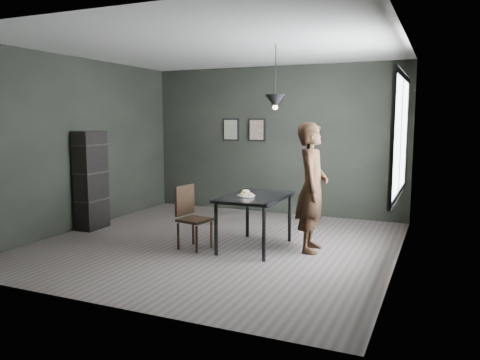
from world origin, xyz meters
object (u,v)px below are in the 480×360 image
at_px(white_plate, 246,196).
at_px(shelf_unit, 91,180).
at_px(cafe_table, 255,201).
at_px(wood_chair, 190,213).
at_px(woman, 312,188).
at_px(pendant_lamp, 275,101).

relative_size(white_plate, shelf_unit, 0.14).
bearing_deg(white_plate, shelf_unit, 176.77).
distance_m(cafe_table, wood_chair, 0.92).
bearing_deg(shelf_unit, white_plate, -5.20).
xyz_separation_m(woman, wood_chair, (-1.60, -0.54, -0.38)).
bearing_deg(cafe_table, pendant_lamp, 21.80).
height_order(cafe_table, pendant_lamp, pendant_lamp).
bearing_deg(woman, shelf_unit, 85.12).
bearing_deg(shelf_unit, pendant_lamp, -0.68).
xyz_separation_m(shelf_unit, pendant_lamp, (3.17, 0.07, 1.24)).
distance_m(woman, wood_chair, 1.73).
xyz_separation_m(wood_chair, shelf_unit, (-2.08, 0.38, 0.30)).
height_order(cafe_table, wood_chair, wood_chair).
bearing_deg(cafe_table, white_plate, -121.75).
height_order(cafe_table, woman, woman).
bearing_deg(cafe_table, woman, 13.77).
bearing_deg(white_plate, wood_chair, -163.51).
distance_m(woman, shelf_unit, 3.68).
bearing_deg(pendant_lamp, shelf_unit, -178.71).
bearing_deg(cafe_table, wood_chair, -157.01).
distance_m(wood_chair, shelf_unit, 2.14).
height_order(white_plate, pendant_lamp, pendant_lamp).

